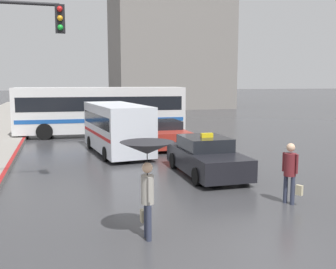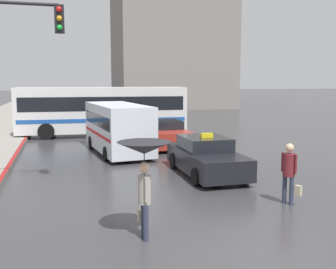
{
  "view_description": "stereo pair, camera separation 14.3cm",
  "coord_description": "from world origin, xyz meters",
  "px_view_note": "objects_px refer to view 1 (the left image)",
  "views": [
    {
      "loc": [
        -3.5,
        -6.5,
        3.41
      ],
      "look_at": [
        0.51,
        7.73,
        1.4
      ],
      "focal_mm": 42.0,
      "sensor_mm": 36.0,
      "label": 1
    },
    {
      "loc": [
        -3.36,
        -6.54,
        3.41
      ],
      "look_at": [
        0.51,
        7.73,
        1.4
      ],
      "focal_mm": 42.0,
      "sensor_mm": 36.0,
      "label": 2
    }
  ],
  "objects_px": {
    "taxi": "(206,157)",
    "pedestrian_man": "(290,169)",
    "city_bus": "(101,109)",
    "pedestrian_with_umbrella": "(147,158)",
    "ambulance_van": "(117,126)",
    "sedan_red": "(164,135)",
    "traffic_light": "(3,58)"
  },
  "relations": [
    {
      "from": "taxi",
      "to": "pedestrian_man",
      "type": "xyz_separation_m",
      "value": [
        0.96,
        -3.94,
        0.36
      ]
    },
    {
      "from": "city_bus",
      "to": "pedestrian_man",
      "type": "xyz_separation_m",
      "value": [
        3.52,
        -15.6,
        -0.68
      ]
    },
    {
      "from": "pedestrian_man",
      "to": "pedestrian_with_umbrella",
      "type": "bearing_deg",
      "value": -99.31
    },
    {
      "from": "city_bus",
      "to": "pedestrian_man",
      "type": "bearing_deg",
      "value": 15.58
    },
    {
      "from": "ambulance_van",
      "to": "sedan_red",
      "type": "bearing_deg",
      "value": -165.11
    },
    {
      "from": "taxi",
      "to": "city_bus",
      "type": "relative_size",
      "value": 0.42
    },
    {
      "from": "taxi",
      "to": "pedestrian_man",
      "type": "bearing_deg",
      "value": 103.67
    },
    {
      "from": "city_bus",
      "to": "pedestrian_with_umbrella",
      "type": "bearing_deg",
      "value": 0.01
    },
    {
      "from": "pedestrian_with_umbrella",
      "to": "ambulance_van",
      "type": "bearing_deg",
      "value": -4.45
    },
    {
      "from": "ambulance_van",
      "to": "city_bus",
      "type": "relative_size",
      "value": 0.57
    },
    {
      "from": "sedan_red",
      "to": "pedestrian_man",
      "type": "relative_size",
      "value": 2.37
    },
    {
      "from": "sedan_red",
      "to": "ambulance_van",
      "type": "height_order",
      "value": "ambulance_van"
    },
    {
      "from": "taxi",
      "to": "sedan_red",
      "type": "xyz_separation_m",
      "value": [
        0.12,
        6.28,
        0.01
      ]
    },
    {
      "from": "taxi",
      "to": "sedan_red",
      "type": "distance_m",
      "value": 6.28
    },
    {
      "from": "ambulance_van",
      "to": "traffic_light",
      "type": "relative_size",
      "value": 1.01
    },
    {
      "from": "pedestrian_with_umbrella",
      "to": "taxi",
      "type": "bearing_deg",
      "value": -32.44
    },
    {
      "from": "ambulance_van",
      "to": "city_bus",
      "type": "xyz_separation_m",
      "value": [
        -0.04,
        6.42,
        0.39
      ]
    },
    {
      "from": "city_bus",
      "to": "pedestrian_man",
      "type": "relative_size",
      "value": 6.09
    },
    {
      "from": "ambulance_van",
      "to": "pedestrian_man",
      "type": "bearing_deg",
      "value": 104.19
    },
    {
      "from": "pedestrian_with_umbrella",
      "to": "traffic_light",
      "type": "relative_size",
      "value": 0.36
    },
    {
      "from": "taxi",
      "to": "city_bus",
      "type": "height_order",
      "value": "city_bus"
    },
    {
      "from": "pedestrian_man",
      "to": "city_bus",
      "type": "bearing_deg",
      "value": 166.34
    },
    {
      "from": "taxi",
      "to": "ambulance_van",
      "type": "xyz_separation_m",
      "value": [
        -2.52,
        5.24,
        0.65
      ]
    },
    {
      "from": "ambulance_van",
      "to": "pedestrian_with_umbrella",
      "type": "distance_m",
      "value": 10.57
    },
    {
      "from": "sedan_red",
      "to": "city_bus",
      "type": "bearing_deg",
      "value": -63.53
    },
    {
      "from": "pedestrian_with_umbrella",
      "to": "sedan_red",
      "type": "bearing_deg",
      "value": -16.59
    },
    {
      "from": "taxi",
      "to": "traffic_light",
      "type": "bearing_deg",
      "value": 8.7
    },
    {
      "from": "city_bus",
      "to": "traffic_light",
      "type": "relative_size",
      "value": 1.77
    },
    {
      "from": "pedestrian_with_umbrella",
      "to": "pedestrian_man",
      "type": "bearing_deg",
      "value": -72.56
    },
    {
      "from": "sedan_red",
      "to": "city_bus",
      "type": "distance_m",
      "value": 6.1
    },
    {
      "from": "city_bus",
      "to": "pedestrian_with_umbrella",
      "type": "height_order",
      "value": "city_bus"
    },
    {
      "from": "sedan_red",
      "to": "pedestrian_man",
      "type": "height_order",
      "value": "pedestrian_man"
    }
  ]
}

